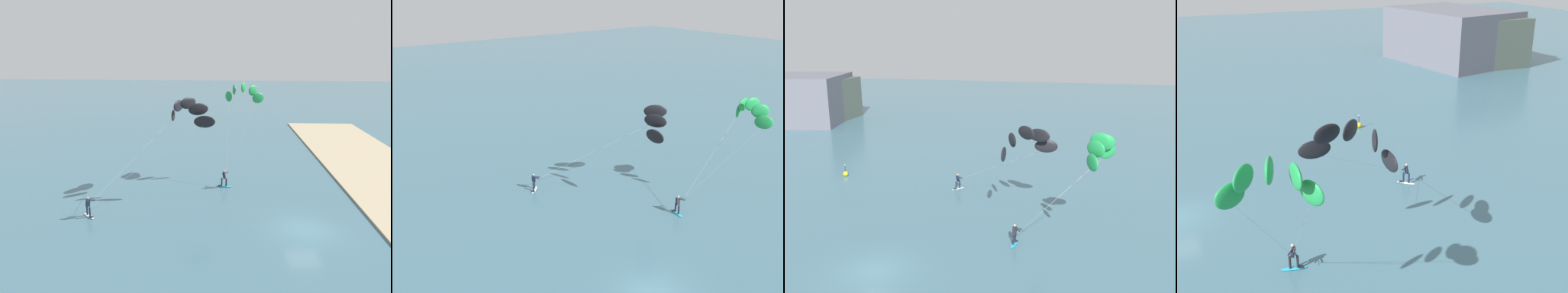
# 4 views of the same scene
# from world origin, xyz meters

# --- Properties ---
(ground_plane) EXTENTS (240.00, 240.00, 0.00)m
(ground_plane) POSITION_xyz_m (0.00, 0.00, 0.00)
(ground_plane) COLOR #426B7A
(kitesurfer_nearshore) EXTENTS (10.89, 10.72, 8.65)m
(kitesurfer_nearshore) POSITION_xyz_m (8.84, 9.73, 7.11)
(kitesurfer_nearshore) COLOR white
(kitesurfer_nearshore) RESTS_ON ground
(kitesurfer_mid_water) EXTENTS (7.33, 4.97, 9.57)m
(kitesurfer_mid_water) POSITION_xyz_m (14.29, 4.09, 8.08)
(kitesurfer_mid_water) COLOR #23ADD1
(kitesurfer_mid_water) RESTS_ON ground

